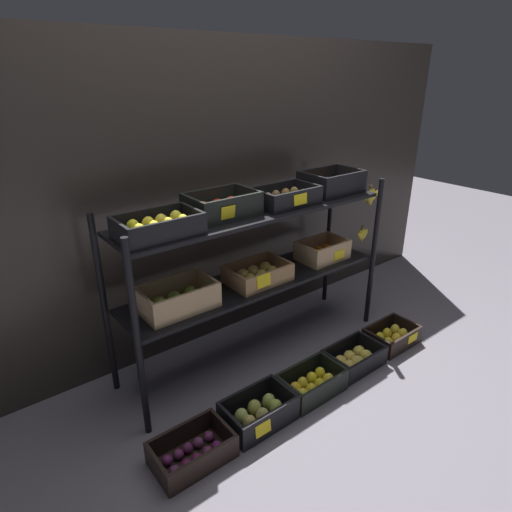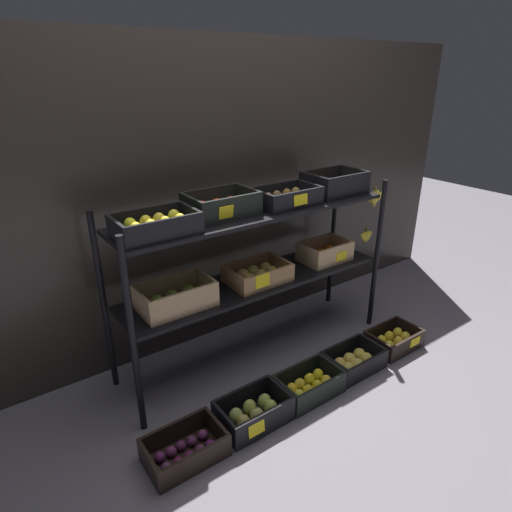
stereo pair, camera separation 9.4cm
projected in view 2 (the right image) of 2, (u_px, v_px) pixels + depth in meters
ground_plane at (256, 350)px, 2.71m from camera, size 10.00×10.00×0.00m
storefront_wall at (218, 196)px, 2.65m from camera, size 4.03×0.12×1.79m
display_rack at (257, 241)px, 2.41m from camera, size 1.77×0.43×1.05m
crate_ground_plum at (185, 450)px, 1.94m from camera, size 0.35×0.23×0.12m
crate_ground_pear at (254, 413)px, 2.14m from camera, size 0.35×0.23×0.14m
crate_ground_lemon at (309, 386)px, 2.33m from camera, size 0.35×0.22×0.13m
crate_ground_apple_gold at (353, 361)px, 2.53m from camera, size 0.34×0.22×0.12m
crate_ground_rightmost_lemon at (394, 340)px, 2.73m from camera, size 0.33×0.23×0.12m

